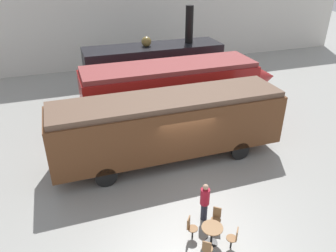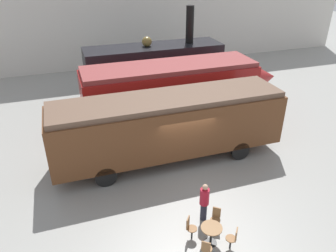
{
  "view_description": "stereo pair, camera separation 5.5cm",
  "coord_description": "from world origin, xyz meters",
  "views": [
    {
      "loc": [
        -4.71,
        -11.69,
        8.73
      ],
      "look_at": [
        -0.39,
        1.0,
        1.6
      ],
      "focal_mm": 35.0,
      "sensor_mm": 36.0,
      "label": 1
    },
    {
      "loc": [
        -4.65,
        -11.71,
        8.73
      ],
      "look_at": [
        -0.39,
        1.0,
        1.6
      ],
      "focal_mm": 35.0,
      "sensor_mm": 36.0,
      "label": 2
    }
  ],
  "objects": [
    {
      "name": "cafe_chair_0",
      "position": [
        -1.21,
        -5.21,
        0.51
      ],
      "size": [
        0.4,
        0.4,
        0.87
      ],
      "rotation": [
        0.0,
        0.0,
        7.2
      ],
      "color": "black",
      "rests_on": "ground_plane"
    },
    {
      "name": "ground_plane",
      "position": [
        0.0,
        0.0,
        0.0
      ],
      "size": [
        80.0,
        80.0,
        0.0
      ],
      "primitive_type": "plane",
      "color": "gray"
    },
    {
      "name": "passenger_coach_wooden",
      "position": [
        -0.44,
        0.78,
        1.86
      ],
      "size": [
        10.54,
        2.57,
        3.17
      ],
      "color": "brown",
      "rests_on": "ground_plane"
    },
    {
      "name": "cafe_table_near",
      "position": [
        -0.76,
        -4.63,
        0.52
      ],
      "size": [
        0.72,
        0.72,
        0.71
      ],
      "color": "black",
      "rests_on": "ground_plane"
    },
    {
      "name": "cafe_chair_3",
      "position": [
        -1.34,
        -4.18,
        0.51
      ],
      "size": [
        0.4,
        0.4,
        0.87
      ],
      "rotation": [
        0.0,
        0.0,
        11.91
      ],
      "color": "black",
      "rests_on": "ground_plane"
    },
    {
      "name": "steam_locomotive",
      "position": [
        1.21,
        8.6,
        2.05
      ],
      "size": [
        9.01,
        2.45,
        5.76
      ],
      "color": "black",
      "rests_on": "ground_plane"
    },
    {
      "name": "cafe_chair_1",
      "position": [
        -0.18,
        -5.08,
        0.51
      ],
      "size": [
        0.4,
        0.4,
        0.87
      ],
      "rotation": [
        0.0,
        0.0,
        8.77
      ],
      "color": "black",
      "rests_on": "ground_plane"
    },
    {
      "name": "backdrop_wall",
      "position": [
        0.0,
        15.68,
        4.5
      ],
      "size": [
        44.0,
        0.15,
        9.0
      ],
      "color": "silver",
      "rests_on": "ground_plane"
    },
    {
      "name": "visitor_person",
      "position": [
        -0.53,
        -3.5,
        0.85
      ],
      "size": [
        0.34,
        0.34,
        1.57
      ],
      "color": "#262633",
      "rests_on": "ground_plane"
    },
    {
      "name": "cafe_chair_2",
      "position": [
        -0.31,
        -4.05,
        0.51
      ],
      "size": [
        0.4,
        0.4,
        0.87
      ],
      "rotation": [
        0.0,
        0.0,
        10.34
      ],
      "color": "black",
      "rests_on": "ground_plane"
    },
    {
      "name": "streamlined_locomotive",
      "position": [
        1.68,
        4.59,
        2.0
      ],
      "size": [
        11.73,
        2.8,
        3.36
      ],
      "color": "maroon",
      "rests_on": "ground_plane"
    }
  ]
}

